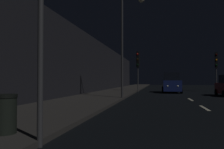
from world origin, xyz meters
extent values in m
cube|color=black|center=(0.00, 24.50, -0.01)|extent=(26.30, 84.00, 0.02)
cube|color=#33302D|center=(-6.95, 24.50, 0.07)|extent=(4.40, 84.00, 0.15)
cube|color=black|center=(-9.55, 21.00, 3.03)|extent=(0.80, 63.00, 6.06)
cube|color=beige|center=(0.00, 9.89, 0.01)|extent=(0.16, 2.20, 0.01)
cube|color=beige|center=(0.00, 14.93, 0.01)|extent=(0.16, 2.20, 0.01)
cylinder|color=#38383A|center=(-4.65, 24.74, 1.47)|extent=(0.12, 0.12, 2.95)
cube|color=black|center=(-4.65, 24.74, 3.90)|extent=(0.38, 0.40, 1.90)
sphere|color=red|center=(-4.69, 24.56, 4.53)|extent=(0.22, 0.22, 0.22)
sphere|color=black|center=(-4.69, 24.56, 3.90)|extent=(0.22, 0.22, 0.22)
sphere|color=black|center=(-4.69, 24.56, 3.26)|extent=(0.22, 0.22, 0.22)
cylinder|color=#38383A|center=(4.65, 26.99, 1.46)|extent=(0.12, 0.12, 2.91)
cube|color=black|center=(4.65, 26.99, 3.86)|extent=(0.35, 0.38, 1.90)
sphere|color=black|center=(4.62, 26.82, 4.50)|extent=(0.22, 0.22, 0.22)
sphere|color=orange|center=(4.62, 26.82, 3.86)|extent=(0.22, 0.22, 0.22)
sphere|color=black|center=(4.62, 26.82, 3.23)|extent=(0.22, 0.22, 0.22)
cylinder|color=#38383A|center=(-4.75, 2.16, 1.67)|extent=(0.12, 0.12, 3.35)
cylinder|color=#2D2D30|center=(-4.85, 13.88, 3.69)|extent=(0.16, 0.16, 7.37)
cylinder|color=black|center=(-5.85, 2.51, 0.57)|extent=(0.52, 0.52, 0.85)
cylinder|color=black|center=(-5.85, 2.51, 1.04)|extent=(0.55, 0.55, 0.08)
cube|color=#141E51|center=(-0.81, 23.97, 0.81)|extent=(1.88, 4.38, 1.15)
cube|color=black|center=(-0.81, 24.13, 1.82)|extent=(1.60, 2.19, 0.88)
cylinder|color=black|center=(0.11, 22.44, 0.33)|extent=(0.23, 0.67, 0.67)
cylinder|color=black|center=(-1.73, 22.44, 0.33)|extent=(0.23, 0.67, 0.67)
cylinder|color=black|center=(0.11, 25.51, 0.33)|extent=(0.23, 0.67, 0.67)
cylinder|color=black|center=(-1.73, 25.51, 0.33)|extent=(0.23, 0.67, 0.67)
sphere|color=white|center=(-0.29, 21.82, 0.81)|extent=(0.19, 0.19, 0.19)
sphere|color=white|center=(-1.33, 21.82, 0.81)|extent=(0.19, 0.19, 0.19)
sphere|color=red|center=(-0.29, 26.12, 0.81)|extent=(0.19, 0.19, 0.19)
sphere|color=red|center=(-1.33, 26.12, 0.81)|extent=(0.19, 0.19, 0.19)
cylinder|color=black|center=(3.09, 20.57, 0.28)|extent=(0.19, 0.56, 0.56)
cylinder|color=black|center=(3.09, 18.02, 0.28)|extent=(0.19, 0.56, 0.56)
sphere|color=slate|center=(3.42, 21.08, 0.67)|extent=(0.16, 0.16, 0.16)
camera|label=1|loc=(-2.30, -2.20, 1.41)|focal=35.98mm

